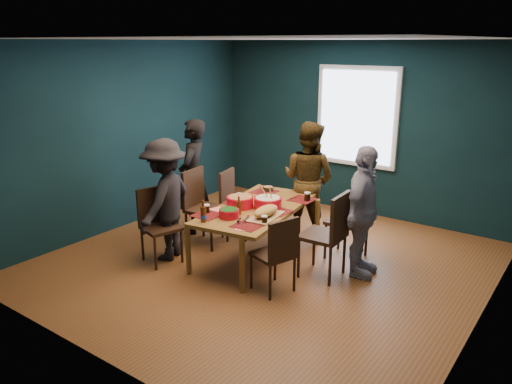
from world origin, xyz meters
TOP-DOWN VIEW (x-y plane):
  - room at (0.00, 0.27)m, footprint 5.01×5.01m
  - dining_table at (-0.17, 0.03)m, footprint 1.17×1.94m
  - chair_left_far at (-0.93, 0.52)m, footprint 0.51×0.51m
  - chair_left_mid at (-1.10, 0.01)m, footprint 0.52×0.52m
  - chair_left_near at (-1.17, -0.72)m, footprint 0.53×0.53m
  - chair_right_far at (0.83, 0.73)m, footprint 0.46×0.46m
  - chair_right_mid at (0.83, 0.09)m, footprint 0.49×0.49m
  - chair_right_near at (0.55, -0.58)m, footprint 0.50×0.50m
  - person_far_left at (-1.48, 0.29)m, footprint 0.60×0.71m
  - person_back at (-0.08, 1.13)m, footprint 0.80×0.62m
  - person_right at (1.09, 0.37)m, footprint 0.51×0.96m
  - person_near_left at (-1.12, -0.61)m, footprint 0.82×1.12m
  - bowl_salad at (-0.34, -0.09)m, footprint 0.33×0.33m
  - bowl_dumpling at (-0.03, 0.07)m, footprint 0.34×0.34m
  - bowl_herbs at (-0.21, -0.47)m, footprint 0.24×0.24m
  - cutting_board at (0.14, -0.23)m, footprint 0.34×0.65m
  - small_bowl at (-0.45, 0.69)m, footprint 0.15×0.15m
  - beer_bottle_a at (-0.35, -0.76)m, footprint 0.07×0.07m
  - beer_bottle_b at (-0.19, -0.31)m, footprint 0.06×0.06m
  - cola_glass_a at (-0.53, -0.50)m, footprint 0.08×0.08m
  - cola_glass_b at (0.25, -0.41)m, footprint 0.07×0.07m
  - cola_glass_c at (0.21, 0.62)m, footprint 0.08×0.08m
  - cola_glass_d at (-0.53, 0.14)m, footprint 0.07×0.07m
  - napkin_a at (0.21, 0.11)m, footprint 0.17×0.17m
  - napkin_b at (-0.51, -0.34)m, footprint 0.20×0.20m
  - napkin_c at (0.14, -0.67)m, footprint 0.20×0.20m

SIDE VIEW (x-z plane):
  - chair_right_near at x=0.55m, z-range 0.07..0.95m
  - chair_left_near at x=-1.17m, z-range 0.08..1.01m
  - chair_left_far at x=-0.93m, z-range 0.08..1.02m
  - chair_right_far at x=0.83m, z-range 0.08..1.09m
  - chair_left_mid at x=-1.10m, z-range 0.09..1.12m
  - chair_right_mid at x=0.83m, z-range 0.09..1.12m
  - dining_table at x=-0.17m, z-range 0.28..0.97m
  - napkin_a at x=0.21m, z-range 0.69..0.70m
  - napkin_c at x=0.14m, z-range 0.69..0.70m
  - napkin_b at x=-0.51m, z-range 0.69..0.70m
  - small_bowl at x=-0.45m, z-range 0.69..0.76m
  - cola_glass_d at x=-0.53m, z-range 0.70..0.79m
  - cola_glass_b at x=0.25m, z-range 0.70..0.79m
  - bowl_herbs at x=-0.21m, z-range 0.70..0.80m
  - cola_glass_a at x=-0.53m, z-range 0.70..0.80m
  - cola_glass_c at x=0.21m, z-range 0.70..0.81m
  - cutting_board at x=0.14m, z-range 0.69..0.83m
  - bowl_salad at x=-0.34m, z-range 0.70..0.84m
  - bowl_dumpling at x=-0.03m, z-range 0.61..0.93m
  - person_near_left at x=-1.12m, z-range 0.00..1.55m
  - beer_bottle_b at x=-0.19m, z-range 0.67..0.89m
  - person_right at x=1.09m, z-range 0.00..1.56m
  - beer_bottle_a at x=-0.35m, z-range 0.66..0.91m
  - person_back at x=-0.08m, z-range 0.00..1.64m
  - person_far_left at x=-1.48m, z-range 0.00..1.65m
  - room at x=0.00m, z-range 0.01..2.73m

